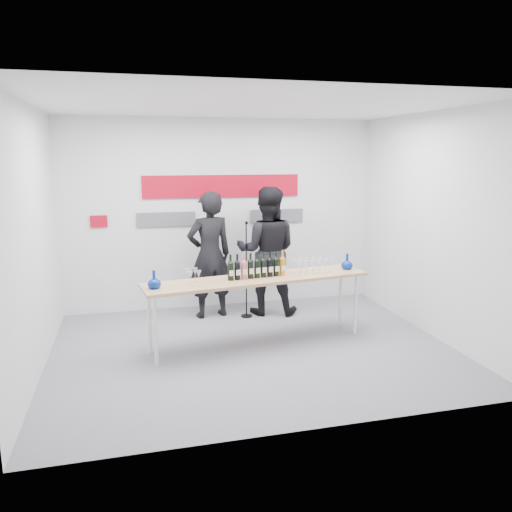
# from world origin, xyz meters

# --- Properties ---
(ground) EXTENTS (5.00, 5.00, 0.00)m
(ground) POSITION_xyz_m (0.00, 0.00, 0.00)
(ground) COLOR slate
(ground) RESTS_ON ground
(back_wall) EXTENTS (5.00, 0.04, 3.00)m
(back_wall) POSITION_xyz_m (0.00, 2.00, 1.50)
(back_wall) COLOR silver
(back_wall) RESTS_ON ground
(signage) EXTENTS (3.38, 0.02, 0.79)m
(signage) POSITION_xyz_m (-0.06, 1.97, 1.81)
(signage) COLOR #AA071A
(signage) RESTS_ON back_wall
(tasting_table) EXTENTS (3.00, 1.00, 0.88)m
(tasting_table) POSITION_xyz_m (0.12, 0.18, 0.82)
(tasting_table) COLOR tan
(tasting_table) RESTS_ON ground
(wine_bottles) EXTENTS (0.80, 0.19, 0.33)m
(wine_bottles) POSITION_xyz_m (0.11, 0.19, 1.05)
(wine_bottles) COLOR black
(wine_bottles) RESTS_ON tasting_table
(decanter_left) EXTENTS (0.16, 0.16, 0.21)m
(decanter_left) POSITION_xyz_m (-1.20, -0.02, 0.99)
(decanter_left) COLOR navy
(decanter_left) RESTS_ON tasting_table
(decanter_right) EXTENTS (0.16, 0.16, 0.21)m
(decanter_right) POSITION_xyz_m (1.44, 0.36, 0.99)
(decanter_right) COLOR navy
(decanter_right) RESTS_ON tasting_table
(glasses_left) EXTENTS (0.19, 0.24, 0.18)m
(glasses_left) POSITION_xyz_m (-0.73, 0.05, 0.98)
(glasses_left) COLOR silver
(glasses_left) RESTS_ON tasting_table
(glasses_right) EXTENTS (0.58, 0.28, 0.18)m
(glasses_right) POSITION_xyz_m (0.88, 0.28, 0.98)
(glasses_right) COLOR silver
(glasses_right) RESTS_ON tasting_table
(presenter_left) EXTENTS (0.77, 0.59, 1.91)m
(presenter_left) POSITION_xyz_m (-0.31, 1.44, 0.96)
(presenter_left) COLOR black
(presenter_left) RESTS_ON ground
(presenter_right) EXTENTS (1.14, 1.00, 1.97)m
(presenter_right) POSITION_xyz_m (0.57, 1.40, 0.98)
(presenter_right) COLOR black
(presenter_right) RESTS_ON ground
(mic_stand) EXTENTS (0.17, 0.17, 1.48)m
(mic_stand) POSITION_xyz_m (0.22, 1.27, 0.45)
(mic_stand) COLOR black
(mic_stand) RESTS_ON ground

